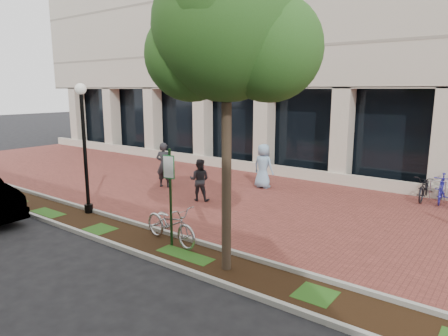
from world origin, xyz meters
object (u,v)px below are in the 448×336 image
Objects in this scene: street_tree at (229,37)px; pedestrian_left at (164,165)px; parking_sign at (170,186)px; locked_bicycle at (171,224)px; pedestrian_right at (263,166)px; pedestrian_mid at (199,180)px; lamppost at (84,142)px.

pedestrian_left is at bearing 145.39° from street_tree.
parking_sign is 1.36× the size of pedestrian_left.
locked_bicycle is at bearing 117.19° from pedestrian_left.
parking_sign reaches higher than pedestrian_right.
street_tree reaches higher than pedestrian_mid.
pedestrian_right is (0.87, 3.13, 0.15)m from pedestrian_mid.
locked_bicycle is (4.14, -0.26, -1.90)m from lamppost.
pedestrian_mid is (-2.28, 3.86, -0.86)m from parking_sign.
pedestrian_left is (-0.56, 4.14, -1.48)m from lamppost.
lamppost is at bearing 69.80° from pedestrian_right.
parking_sign is at bearing 174.18° from street_tree.
pedestrian_left is at bearing 38.65° from pedestrian_right.
lamppost reaches higher than locked_bicycle.
lamppost is 2.71× the size of pedestrian_mid.
street_tree is 5.19m from locked_bicycle.
pedestrian_left is at bearing -39.67° from pedestrian_mid.
pedestrian_mid is (-2.11, 3.69, 0.25)m from locked_bicycle.
lamppost is 2.29× the size of pedestrian_right.
pedestrian_mid is (-4.34, 4.07, -4.41)m from street_tree.
pedestrian_left is (-6.92, 4.78, -4.25)m from street_tree.
street_tree is 3.62× the size of pedestrian_left.
pedestrian_right is at bearing -129.85° from pedestrian_mid.
street_tree reaches higher than locked_bicycle.
locked_bicycle is 6.95m from pedestrian_right.
lamppost is 4.31m from pedestrian_mid.
pedestrian_mid is at bearing 78.08° from pedestrian_right.
parking_sign is at bearing -125.23° from locked_bicycle.
street_tree is 9.42m from pedestrian_left.
parking_sign reaches higher than pedestrian_mid.
lamppost is at bearing 35.11° from pedestrian_mid.
pedestrian_right is at bearing 66.14° from lamppost.
street_tree reaches higher than pedestrian_left.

